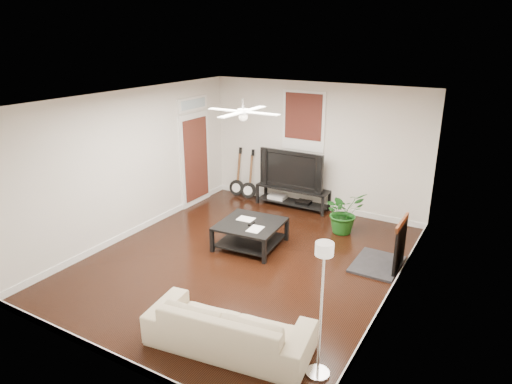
% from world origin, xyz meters
% --- Properties ---
extents(room, '(5.01, 6.01, 2.81)m').
position_xyz_m(room, '(0.00, 0.00, 1.40)').
color(room, black).
rests_on(room, ground).
extents(brick_accent, '(0.02, 2.20, 2.80)m').
position_xyz_m(brick_accent, '(2.49, 1.00, 1.40)').
color(brick_accent, brown).
rests_on(brick_accent, floor).
extents(fireplace, '(0.80, 1.10, 0.92)m').
position_xyz_m(fireplace, '(2.20, 1.00, 0.46)').
color(fireplace, black).
rests_on(fireplace, floor).
extents(window_back, '(1.00, 0.06, 1.30)m').
position_xyz_m(window_back, '(-0.30, 2.97, 1.95)').
color(window_back, '#3F1411').
rests_on(window_back, wall_back).
extents(door_left, '(0.08, 1.00, 2.50)m').
position_xyz_m(door_left, '(-2.46, 1.90, 1.25)').
color(door_left, white).
rests_on(door_left, wall_left).
extents(tv_stand, '(1.68, 0.45, 0.47)m').
position_xyz_m(tv_stand, '(-0.42, 2.78, 0.24)').
color(tv_stand, black).
rests_on(tv_stand, floor).
extents(tv, '(1.50, 0.20, 0.87)m').
position_xyz_m(tv, '(-0.42, 2.80, 0.90)').
color(tv, black).
rests_on(tv, tv_stand).
extents(coffee_table, '(1.19, 1.19, 0.46)m').
position_xyz_m(coffee_table, '(-0.21, 0.56, 0.23)').
color(coffee_table, black).
rests_on(coffee_table, floor).
extents(sofa, '(2.18, 1.10, 0.61)m').
position_xyz_m(sofa, '(1.04, -2.06, 0.30)').
color(sofa, '#C3A992').
rests_on(sofa, floor).
extents(floor_lamp, '(0.32, 0.32, 1.70)m').
position_xyz_m(floor_lamp, '(2.20, -1.96, 0.85)').
color(floor_lamp, silver).
rests_on(floor_lamp, floor).
extents(potted_plant, '(0.99, 1.02, 0.86)m').
position_xyz_m(potted_plant, '(1.06, 2.02, 0.43)').
color(potted_plant, '#185418').
rests_on(potted_plant, floor).
extents(guitar_left, '(0.40, 0.31, 1.20)m').
position_xyz_m(guitar_left, '(-1.90, 2.75, 0.60)').
color(guitar_left, black).
rests_on(guitar_left, floor).
extents(guitar_right, '(0.42, 0.34, 1.20)m').
position_xyz_m(guitar_right, '(-1.55, 2.72, 0.60)').
color(guitar_right, black).
rests_on(guitar_right, floor).
extents(ceiling_fan, '(1.24, 1.24, 0.32)m').
position_xyz_m(ceiling_fan, '(0.00, 0.00, 2.60)').
color(ceiling_fan, white).
rests_on(ceiling_fan, ceiling).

